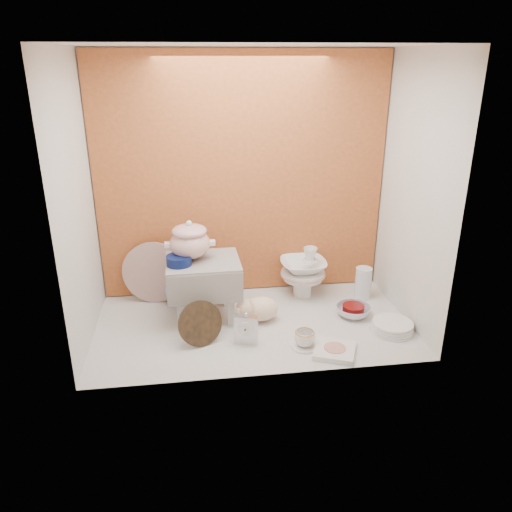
{
  "coord_description": "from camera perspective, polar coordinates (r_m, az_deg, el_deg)",
  "views": [
    {
      "loc": [
        -0.34,
        -2.54,
        1.46
      ],
      "look_at": [
        0.02,
        0.02,
        0.42
      ],
      "focal_mm": 35.35,
      "sensor_mm": 36.0,
      "label": 1
    }
  ],
  "objects": [
    {
      "name": "gold_rim_teacup",
      "position": [
        2.73,
        5.54,
        -9.24
      ],
      "size": [
        0.14,
        0.14,
        0.09
      ],
      "primitive_type": "imported",
      "rotation": [
        0.0,
        0.0,
        0.28
      ],
      "color": "white",
      "rests_on": "teacup_saucer"
    },
    {
      "name": "niche_shell",
      "position": [
        2.79,
        -0.87,
        10.96
      ],
      "size": [
        1.86,
        1.03,
        1.53
      ],
      "color": "#C75F31",
      "rests_on": "ground"
    },
    {
      "name": "cobalt_bowl",
      "position": [
        2.85,
        -8.7,
        -0.49
      ],
      "size": [
        0.18,
        0.18,
        0.05
      ],
      "primitive_type": "cylinder",
      "rotation": [
        0.0,
        0.0,
        -0.3
      ],
      "color": "#091548",
      "rests_on": "step_stool"
    },
    {
      "name": "crystal_bowl",
      "position": [
        3.08,
        10.94,
        -6.14
      ],
      "size": [
        0.24,
        0.24,
        0.06
      ],
      "primitive_type": "imported",
      "rotation": [
        0.0,
        0.0,
        0.23
      ],
      "color": "silver",
      "rests_on": "ground"
    },
    {
      "name": "lattice_dish",
      "position": [
        2.72,
        8.89,
        -10.52
      ],
      "size": [
        0.27,
        0.27,
        0.03
      ],
      "primitive_type": "cube",
      "rotation": [
        0.0,
        0.0,
        -0.4
      ],
      "color": "white",
      "rests_on": "ground"
    },
    {
      "name": "step_stool",
      "position": [
        2.97,
        -5.91,
        -3.7
      ],
      "size": [
        0.43,
        0.37,
        0.36
      ],
      "primitive_type": null,
      "rotation": [
        0.0,
        0.0,
        0.02
      ],
      "color": "silver",
      "rests_on": "ground"
    },
    {
      "name": "porcelain_tower",
      "position": [
        3.24,
        5.34,
        -1.77
      ],
      "size": [
        0.35,
        0.35,
        0.33
      ],
      "primitive_type": null,
      "rotation": [
        0.0,
        0.0,
        -0.24
      ],
      "color": "white",
      "rests_on": "ground"
    },
    {
      "name": "dinner_plate_stack",
      "position": [
        2.97,
        15.18,
        -7.72
      ],
      "size": [
        0.3,
        0.3,
        0.06
      ],
      "primitive_type": "cylinder",
      "rotation": [
        0.0,
        0.0,
        0.31
      ],
      "color": "white",
      "rests_on": "ground"
    },
    {
      "name": "plush_pig",
      "position": [
        2.95,
        0.49,
        -5.96
      ],
      "size": [
        0.28,
        0.19,
        0.16
      ],
      "primitive_type": "ellipsoid",
      "rotation": [
        0.0,
        0.0,
        0.03
      ],
      "color": "beige",
      "rests_on": "ground"
    },
    {
      "name": "clear_glass_vase",
      "position": [
        3.29,
        12.02,
        -3.01
      ],
      "size": [
        0.13,
        0.13,
        0.2
      ],
      "primitive_type": "cylinder",
      "rotation": [
        0.0,
        0.0,
        0.4
      ],
      "color": "silver",
      "rests_on": "ground"
    },
    {
      "name": "lacquer_tray",
      "position": [
        2.73,
        -6.33,
        -7.61
      ],
      "size": [
        0.26,
        0.17,
        0.24
      ],
      "primitive_type": null,
      "rotation": [
        0.0,
        0.0,
        0.37
      ],
      "color": "black",
      "rests_on": "ground"
    },
    {
      "name": "ground",
      "position": [
        2.95,
        -0.33,
        -7.75
      ],
      "size": [
        1.8,
        1.8,
        0.0
      ],
      "primitive_type": "plane",
      "color": "silver",
      "rests_on": "ground"
    },
    {
      "name": "teacup_saucer",
      "position": [
        2.75,
        5.5,
        -10.1
      ],
      "size": [
        0.15,
        0.15,
        0.01
      ],
      "primitive_type": "cylinder",
      "rotation": [
        0.0,
        0.0,
        0.0
      ],
      "color": "white",
      "rests_on": "ground"
    },
    {
      "name": "blue_white_vase",
      "position": [
        3.18,
        -8.52,
        -3.53
      ],
      "size": [
        0.25,
        0.25,
        0.22
      ],
      "primitive_type": "imported",
      "rotation": [
        0.0,
        0.0,
        -0.25
      ],
      "color": "white",
      "rests_on": "ground"
    },
    {
      "name": "soup_tureen",
      "position": [
        2.89,
        -7.51,
        1.83
      ],
      "size": [
        0.35,
        0.35,
        0.23
      ],
      "primitive_type": null,
      "rotation": [
        0.0,
        0.0,
        0.33
      ],
      "color": "white",
      "rests_on": "step_stool"
    },
    {
      "name": "floral_platter",
      "position": [
        3.2,
        -11.5,
        -1.84
      ],
      "size": [
        0.4,
        0.11,
        0.39
      ],
      "primitive_type": null,
      "rotation": [
        0.0,
        0.0,
        -0.14
      ],
      "color": "beige",
      "rests_on": "ground"
    },
    {
      "name": "mantel_clock",
      "position": [
        2.73,
        -1.13,
        -8.17
      ],
      "size": [
        0.13,
        0.08,
        0.18
      ],
      "primitive_type": "cube",
      "rotation": [
        0.0,
        0.0,
        -0.29
      ],
      "color": "silver",
      "rests_on": "ground"
    }
  ]
}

